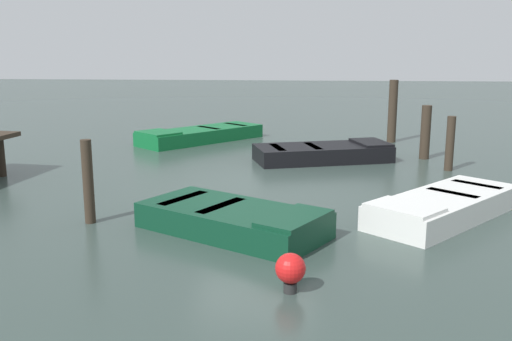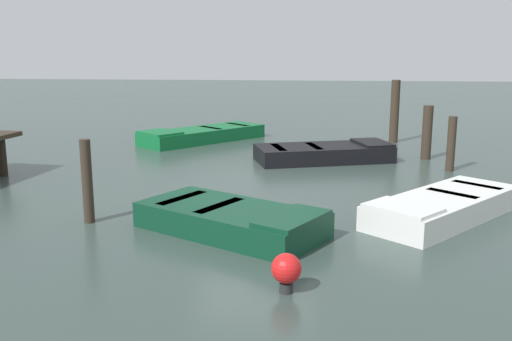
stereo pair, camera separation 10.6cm
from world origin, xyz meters
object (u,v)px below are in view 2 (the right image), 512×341
at_px(rowboat_dark_green, 232,219).
at_px(mooring_piling_near_right, 427,133).
at_px(rowboat_black, 325,153).
at_px(mooring_piling_far_left, 451,144).
at_px(mooring_piling_mid_left, 395,111).
at_px(marker_buoy, 286,270).
at_px(rowboat_green, 202,134).
at_px(rowboat_white, 443,206).
at_px(mooring_piling_near_left, 87,181).

bearing_deg(rowboat_dark_green, mooring_piling_near_right, 87.06).
relative_size(rowboat_black, mooring_piling_far_left, 2.84).
relative_size(rowboat_dark_green, mooring_piling_mid_left, 1.70).
bearing_deg(rowboat_black, mooring_piling_far_left, -34.58).
xyz_separation_m(mooring_piling_near_right, marker_buoy, (-8.60, 3.22, -0.41)).
bearing_deg(marker_buoy, rowboat_dark_green, 23.83).
relative_size(rowboat_dark_green, marker_buoy, 6.67).
relative_size(rowboat_black, rowboat_green, 0.94).
bearing_deg(mooring_piling_mid_left, mooring_piling_near_right, -170.10).
height_order(rowboat_black, mooring_piling_near_right, mooring_piling_near_right).
distance_m(rowboat_white, mooring_piling_near_right, 5.46).
height_order(mooring_piling_mid_left, mooring_piling_near_right, mooring_piling_mid_left).
bearing_deg(rowboat_dark_green, mooring_piling_far_left, 78.41).
bearing_deg(mooring_piling_mid_left, mooring_piling_far_left, -169.63).
relative_size(mooring_piling_far_left, marker_buoy, 2.66).
relative_size(rowboat_black, mooring_piling_near_left, 2.62).
relative_size(rowboat_black, mooring_piling_near_right, 2.62).
bearing_deg(rowboat_green, mooring_piling_far_left, 102.27).
height_order(mooring_piling_near_left, marker_buoy, mooring_piling_near_left).
relative_size(rowboat_dark_green, rowboat_white, 1.00).
distance_m(rowboat_white, marker_buoy, 4.06).
bearing_deg(rowboat_dark_green, mooring_piling_mid_left, 97.82).
relative_size(rowboat_green, mooring_piling_mid_left, 2.06).
xyz_separation_m(rowboat_black, marker_buoy, (-8.07, 0.60, 0.07)).
bearing_deg(mooring_piling_far_left, mooring_piling_near_left, 124.59).
height_order(rowboat_green, mooring_piling_far_left, mooring_piling_far_left).
distance_m(rowboat_dark_green, mooring_piling_far_left, 6.73).
xyz_separation_m(mooring_piling_mid_left, mooring_piling_near_left, (-8.82, 6.12, -0.25)).
distance_m(rowboat_green, mooring_piling_near_left, 8.41).
xyz_separation_m(mooring_piling_mid_left, marker_buoy, (-11.26, 2.76, -0.66)).
xyz_separation_m(rowboat_dark_green, marker_buoy, (-2.15, -0.95, 0.07)).
bearing_deg(rowboat_black, rowboat_white, -86.21).
relative_size(rowboat_white, marker_buoy, 6.70).
bearing_deg(rowboat_black, mooring_piling_mid_left, 38.55).
xyz_separation_m(rowboat_dark_green, mooring_piling_near_left, (0.29, 2.41, 0.48)).
xyz_separation_m(mooring_piling_mid_left, mooring_piling_near_right, (-2.67, -0.47, -0.25)).
distance_m(rowboat_black, rowboat_white, 5.21).
height_order(mooring_piling_far_left, mooring_piling_mid_left, mooring_piling_mid_left).
relative_size(mooring_piling_near_right, mooring_piling_near_left, 1.00).
bearing_deg(rowboat_white, marker_buoy, 3.62).
bearing_deg(mooring_piling_far_left, rowboat_dark_green, 138.47).
xyz_separation_m(rowboat_black, rowboat_dark_green, (-5.92, 1.55, 0.00)).
height_order(rowboat_green, mooring_piling_near_left, mooring_piling_near_left).
xyz_separation_m(rowboat_white, mooring_piling_near_right, (5.38, -0.73, 0.48)).
bearing_deg(rowboat_green, rowboat_white, 77.50).
height_order(rowboat_dark_green, rowboat_green, same).
xyz_separation_m(rowboat_green, marker_buoy, (-10.83, -3.10, 0.07)).
distance_m(rowboat_black, marker_buoy, 8.09).
relative_size(rowboat_green, mooring_piling_far_left, 3.04).
bearing_deg(rowboat_dark_green, rowboat_green, 133.83).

